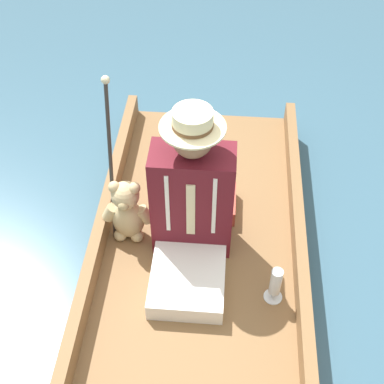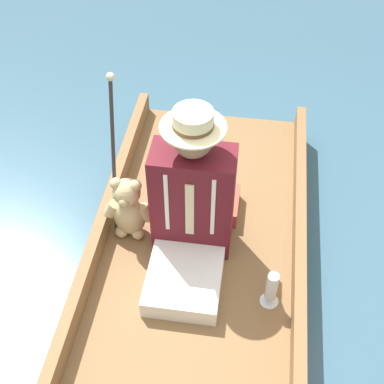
% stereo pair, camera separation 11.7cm
% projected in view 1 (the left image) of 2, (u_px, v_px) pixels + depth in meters
% --- Properties ---
extents(ground_plane, '(16.00, 16.00, 0.00)m').
position_uv_depth(ground_plane, '(196.00, 284.00, 2.94)').
color(ground_plane, '#385B70').
extents(punt_boat, '(1.15, 2.68, 0.26)m').
position_uv_depth(punt_boat, '(196.00, 276.00, 2.89)').
color(punt_boat, brown).
rests_on(punt_boat, ground_plane).
extents(seat_cushion, '(0.37, 0.26, 0.10)m').
position_uv_depth(seat_cushion, '(204.00, 202.00, 3.12)').
color(seat_cushion, '#B24738').
rests_on(seat_cushion, punt_boat).
extents(seated_person, '(0.42, 0.68, 0.90)m').
position_uv_depth(seated_person, '(192.00, 208.00, 2.71)').
color(seated_person, white).
rests_on(seated_person, punt_boat).
extents(teddy_bear, '(0.29, 0.17, 0.41)m').
position_uv_depth(teddy_bear, '(127.00, 212.00, 2.88)').
color(teddy_bear, tan).
rests_on(teddy_bear, punt_boat).
extents(wine_glass, '(0.10, 0.10, 0.22)m').
position_uv_depth(wine_glass, '(275.00, 283.00, 2.65)').
color(wine_glass, silver).
rests_on(wine_glass, punt_boat).
extents(walking_cane, '(0.04, 0.28, 0.90)m').
position_uv_depth(walking_cane, '(110.00, 150.00, 2.73)').
color(walking_cane, '#2D2823').
rests_on(walking_cane, punt_boat).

